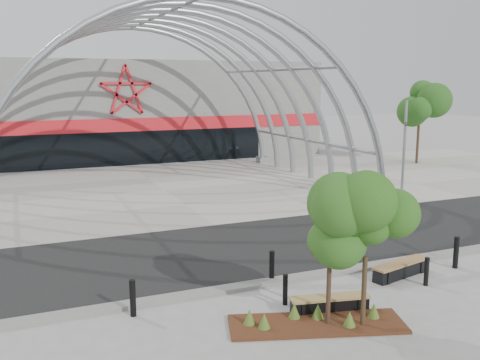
% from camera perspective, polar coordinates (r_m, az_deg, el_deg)
% --- Properties ---
extents(ground, '(140.00, 140.00, 0.00)m').
position_cam_1_polar(ground, '(17.96, 5.07, -10.36)').
color(ground, gray).
rests_on(ground, ground).
extents(road, '(140.00, 7.00, 0.02)m').
position_cam_1_polar(road, '(20.93, 0.54, -7.22)').
color(road, black).
rests_on(road, ground).
extents(forecourt, '(60.00, 17.00, 0.04)m').
position_cam_1_polar(forecourt, '(31.95, -8.08, -1.08)').
color(forecourt, '#A09C90').
rests_on(forecourt, ground).
extents(kerb, '(60.00, 0.50, 0.12)m').
position_cam_1_polar(kerb, '(17.73, 5.46, -10.44)').
color(kerb, slate).
rests_on(kerb, ground).
extents(arena_building, '(34.00, 15.24, 8.00)m').
position_cam_1_polar(arena_building, '(48.94, -13.70, 7.42)').
color(arena_building, slate).
rests_on(arena_building, ground).
extents(vault_canopy, '(20.80, 15.80, 20.36)m').
position_cam_1_polar(vault_canopy, '(31.95, -8.08, -1.09)').
color(vault_canopy, '#969BA1').
rests_on(vault_canopy, ground).
extents(planting_bed, '(4.86, 2.78, 0.49)m').
position_cam_1_polar(planting_bed, '(14.77, 7.93, -14.70)').
color(planting_bed, '#3E170D').
rests_on(planting_bed, ground).
extents(signal_pole, '(0.36, 0.75, 5.34)m').
position_cam_1_polar(signal_pole, '(30.67, 17.11, 3.32)').
color(signal_pole, gray).
rests_on(signal_pole, ground).
extents(street_tree_0, '(1.70, 1.70, 3.87)m').
position_cam_1_polar(street_tree_0, '(13.87, 9.66, -4.71)').
color(street_tree_0, black).
rests_on(street_tree_0, ground).
extents(street_tree_1, '(1.61, 1.61, 3.80)m').
position_cam_1_polar(street_tree_1, '(14.01, 13.37, -4.90)').
color(street_tree_1, '#322714').
rests_on(street_tree_1, ground).
extents(bench_0, '(2.30, 0.95, 0.47)m').
position_cam_1_polar(bench_0, '(15.55, 9.53, -12.96)').
color(bench_0, black).
rests_on(bench_0, ground).
extents(bench_1, '(2.41, 1.04, 0.49)m').
position_cam_1_polar(bench_1, '(18.69, 16.75, -9.14)').
color(bench_1, black).
rests_on(bench_1, ground).
extents(bollard_0, '(0.17, 0.17, 1.04)m').
position_cam_1_polar(bollard_0, '(15.29, -11.36, -12.25)').
color(bollard_0, black).
rests_on(bollard_0, ground).
extents(bollard_1, '(0.16, 0.16, 1.02)m').
position_cam_1_polar(bollard_1, '(17.46, 3.42, -9.17)').
color(bollard_1, black).
rests_on(bollard_1, ground).
extents(bollard_2, '(0.15, 0.15, 0.91)m').
position_cam_1_polar(bollard_2, '(15.80, 4.85, -11.57)').
color(bollard_2, black).
rests_on(bollard_2, ground).
extents(bollard_3, '(0.15, 0.15, 0.92)m').
position_cam_1_polar(bollard_3, '(18.11, 19.27, -9.20)').
color(bollard_3, black).
rests_on(bollard_3, ground).
extents(bollard_4, '(0.18, 0.18, 1.12)m').
position_cam_1_polar(bollard_4, '(20.05, 22.05, -7.18)').
color(bollard_4, black).
rests_on(bollard_4, ground).
extents(bg_tree_1, '(2.70, 2.70, 5.91)m').
position_cam_1_polar(bg_tree_1, '(43.79, 18.62, 7.18)').
color(bg_tree_1, '#312014').
rests_on(bg_tree_1, ground).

